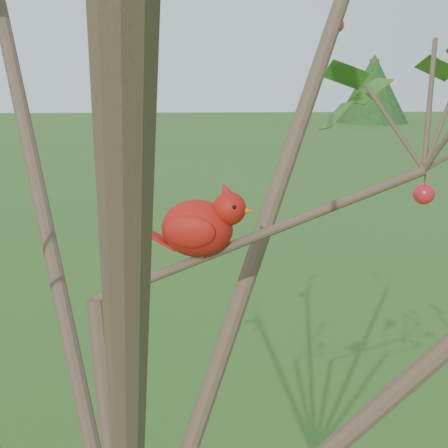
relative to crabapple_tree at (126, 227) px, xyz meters
name	(u,v)px	position (x,y,z in m)	size (l,w,h in m)	color
crabapple_tree	(126,227)	(0.00, 0.00, 0.00)	(2.35, 2.05, 2.95)	#3C2A20
cardinal	(201,225)	(0.13, 0.11, -0.02)	(0.22, 0.13, 0.15)	#A7190E
distant_trees	(136,97)	(-1.71, 23.39, -0.58)	(40.44, 15.76, 3.40)	#3C2A20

